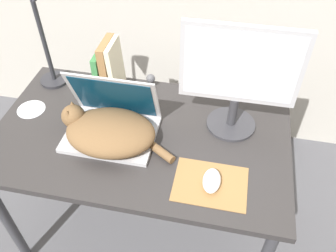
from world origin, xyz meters
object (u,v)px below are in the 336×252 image
Objects in this scene: webcam at (151,79)px; book_row at (109,68)px; cat at (108,131)px; laptop at (112,123)px; desk_lamp at (40,15)px; computer_mouse at (212,181)px; cd_disc at (31,109)px; external_monitor at (239,76)px.

book_row is at bearing -164.72° from webcam.
cat is at bearing -72.73° from book_row.
desk_lamp is at bearing 145.05° from laptop.
webcam reaches higher than computer_mouse.
computer_mouse is 0.90× the size of cd_disc.
cd_disc is (-0.81, 0.23, -0.02)m from computer_mouse.
desk_lamp is at bearing 172.77° from external_monitor.
desk_lamp is at bearing 74.41° from cd_disc.
cat is (0.00, -0.06, 0.01)m from laptop.
laptop is 0.06m from cat.
book_row is at bearing 107.27° from cat.
cd_disc is (-0.39, 0.06, -0.05)m from laptop.
cat is 4.33× the size of computer_mouse.
laptop is 0.76× the size of cat.
book_row is (-0.56, 0.13, -0.14)m from external_monitor.
cd_disc is at bearing -143.97° from book_row.
external_monitor is 4.18× the size of computer_mouse.
cd_disc is at bearing -174.69° from external_monitor.
cat is 0.41m from cd_disc.
laptop reaches higher than book_row.
laptop is at bearing -163.74° from external_monitor.
cat is 0.54m from desk_lamp.
laptop is at bearing -70.25° from book_row.
desk_lamp is at bearing 151.28° from computer_mouse.
external_monitor is 6.82× the size of webcam.
webcam is at bearing 154.57° from external_monitor.
webcam is at bearing 15.28° from book_row.
book_row is 0.34m from desk_lamp.
computer_mouse is 0.60m from webcam.
cat is 1.93× the size of book_row.
computer_mouse is at bearing -55.59° from webcam.
cd_disc is at bearing 171.82° from laptop.
cat reaches higher than cd_disc.
laptop is at bearing -34.95° from desk_lamp.
laptop is 0.51m from desk_lamp.
computer_mouse is 0.84m from cd_disc.
book_row is at bearing 7.54° from desk_lamp.
computer_mouse is at bearing -28.72° from desk_lamp.
desk_lamp reaches higher than external_monitor.
cd_disc is at bearing -105.59° from desk_lamp.
cat is 7.06× the size of webcam.
webcam is (-0.34, 0.50, 0.02)m from computer_mouse.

